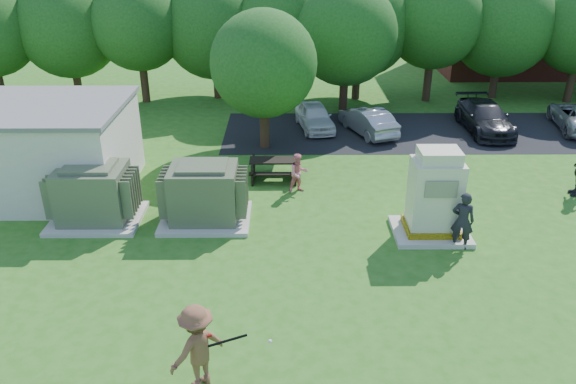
{
  "coord_description": "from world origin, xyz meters",
  "views": [
    {
      "loc": [
        -0.1,
        -12.41,
        9.13
      ],
      "look_at": [
        0.0,
        4.0,
        1.3
      ],
      "focal_mm": 35.0,
      "sensor_mm": 36.0,
      "label": 1
    }
  ],
  "objects_px": {
    "transformer_left": "(94,195)",
    "car_white": "(315,116)",
    "generator_cabinet": "(434,198)",
    "transformer_right": "(204,195)",
    "person_by_generator": "(463,221)",
    "car_dark": "(485,117)",
    "batter": "(197,347)",
    "picnic_table": "(274,167)",
    "car_silver_a": "(368,121)",
    "person_at_picnic": "(299,173)"
  },
  "relations": [
    {
      "from": "car_dark",
      "to": "transformer_left",
      "type": "bearing_deg",
      "value": -151.44
    },
    {
      "from": "transformer_left",
      "to": "car_silver_a",
      "type": "bearing_deg",
      "value": 40.32
    },
    {
      "from": "transformer_left",
      "to": "generator_cabinet",
      "type": "distance_m",
      "value": 11.19
    },
    {
      "from": "person_at_picnic",
      "to": "car_dark",
      "type": "relative_size",
      "value": 0.32
    },
    {
      "from": "transformer_right",
      "to": "picnic_table",
      "type": "bearing_deg",
      "value": 56.6
    },
    {
      "from": "person_at_picnic",
      "to": "car_white",
      "type": "xyz_separation_m",
      "value": [
        0.96,
        7.29,
        -0.13
      ]
    },
    {
      "from": "person_by_generator",
      "to": "car_white",
      "type": "relative_size",
      "value": 0.51
    },
    {
      "from": "person_by_generator",
      "to": "car_dark",
      "type": "xyz_separation_m",
      "value": [
        4.26,
        10.95,
        -0.26
      ]
    },
    {
      "from": "transformer_right",
      "to": "picnic_table",
      "type": "relative_size",
      "value": 1.56
    },
    {
      "from": "car_white",
      "to": "car_dark",
      "type": "xyz_separation_m",
      "value": [
        8.24,
        -0.42,
        0.06
      ]
    },
    {
      "from": "transformer_left",
      "to": "batter",
      "type": "bearing_deg",
      "value": -59.1
    },
    {
      "from": "person_by_generator",
      "to": "car_silver_a",
      "type": "height_order",
      "value": "person_by_generator"
    },
    {
      "from": "generator_cabinet",
      "to": "car_dark",
      "type": "relative_size",
      "value": 0.62
    },
    {
      "from": "transformer_right",
      "to": "car_silver_a",
      "type": "xyz_separation_m",
      "value": [
        6.7,
        8.82,
        -0.34
      ]
    },
    {
      "from": "picnic_table",
      "to": "person_at_picnic",
      "type": "bearing_deg",
      "value": -51.9
    },
    {
      "from": "person_by_generator",
      "to": "car_silver_a",
      "type": "relative_size",
      "value": 0.49
    },
    {
      "from": "person_at_picnic",
      "to": "car_white",
      "type": "height_order",
      "value": "person_at_picnic"
    },
    {
      "from": "transformer_left",
      "to": "batter",
      "type": "xyz_separation_m",
      "value": [
        4.53,
        -7.57,
        0.05
      ]
    },
    {
      "from": "picnic_table",
      "to": "car_white",
      "type": "bearing_deg",
      "value": 72.76
    },
    {
      "from": "batter",
      "to": "car_white",
      "type": "relative_size",
      "value": 0.56
    },
    {
      "from": "transformer_left",
      "to": "car_white",
      "type": "relative_size",
      "value": 0.82
    },
    {
      "from": "transformer_left",
      "to": "transformer_right",
      "type": "xyz_separation_m",
      "value": [
        3.7,
        0.0,
        0.0
      ]
    },
    {
      "from": "car_white",
      "to": "car_silver_a",
      "type": "xyz_separation_m",
      "value": [
        2.52,
        -0.73,
        0.0
      ]
    },
    {
      "from": "generator_cabinet",
      "to": "car_silver_a",
      "type": "distance_m",
      "value": 9.85
    },
    {
      "from": "transformer_right",
      "to": "batter",
      "type": "bearing_deg",
      "value": -83.75
    },
    {
      "from": "car_silver_a",
      "to": "transformer_right",
      "type": "bearing_deg",
      "value": 31.51
    },
    {
      "from": "transformer_right",
      "to": "generator_cabinet",
      "type": "xyz_separation_m",
      "value": [
        7.44,
        -0.98,
        0.32
      ]
    },
    {
      "from": "transformer_left",
      "to": "person_at_picnic",
      "type": "height_order",
      "value": "transformer_left"
    },
    {
      "from": "person_at_picnic",
      "to": "car_dark",
      "type": "xyz_separation_m",
      "value": [
        9.2,
        6.86,
        -0.07
      ]
    },
    {
      "from": "generator_cabinet",
      "to": "person_by_generator",
      "type": "distance_m",
      "value": 1.16
    },
    {
      "from": "picnic_table",
      "to": "person_at_picnic",
      "type": "relative_size",
      "value": 1.27
    },
    {
      "from": "car_dark",
      "to": "transformer_right",
      "type": "bearing_deg",
      "value": -144.64
    },
    {
      "from": "transformer_right",
      "to": "picnic_table",
      "type": "xyz_separation_m",
      "value": [
        2.28,
        3.45,
        -0.46
      ]
    },
    {
      "from": "car_white",
      "to": "picnic_table",
      "type": "bearing_deg",
      "value": -117.38
    },
    {
      "from": "transformer_left",
      "to": "person_by_generator",
      "type": "xyz_separation_m",
      "value": [
        11.85,
        -1.82,
        -0.03
      ]
    },
    {
      "from": "car_white",
      "to": "car_dark",
      "type": "distance_m",
      "value": 8.25
    },
    {
      "from": "picnic_table",
      "to": "car_dark",
      "type": "relative_size",
      "value": 0.41
    },
    {
      "from": "person_by_generator",
      "to": "transformer_left",
      "type": "bearing_deg",
      "value": 10.15
    },
    {
      "from": "transformer_left",
      "to": "picnic_table",
      "type": "bearing_deg",
      "value": 30.02
    },
    {
      "from": "generator_cabinet",
      "to": "person_at_picnic",
      "type": "bearing_deg",
      "value": 142.53
    },
    {
      "from": "batter",
      "to": "car_silver_a",
      "type": "height_order",
      "value": "batter"
    },
    {
      "from": "picnic_table",
      "to": "person_at_picnic",
      "type": "xyz_separation_m",
      "value": [
        0.93,
        -1.19,
        0.24
      ]
    },
    {
      "from": "transformer_right",
      "to": "car_silver_a",
      "type": "distance_m",
      "value": 11.08
    },
    {
      "from": "batter",
      "to": "car_dark",
      "type": "bearing_deg",
      "value": -166.7
    },
    {
      "from": "picnic_table",
      "to": "person_at_picnic",
      "type": "height_order",
      "value": "person_at_picnic"
    },
    {
      "from": "batter",
      "to": "car_silver_a",
      "type": "xyz_separation_m",
      "value": [
        5.87,
        16.39,
        -0.39
      ]
    },
    {
      "from": "transformer_left",
      "to": "transformer_right",
      "type": "bearing_deg",
      "value": 0.0
    },
    {
      "from": "car_white",
      "to": "generator_cabinet",
      "type": "bearing_deg",
      "value": -82.89
    },
    {
      "from": "car_dark",
      "to": "picnic_table",
      "type": "bearing_deg",
      "value": -151.73
    },
    {
      "from": "transformer_right",
      "to": "generator_cabinet",
      "type": "height_order",
      "value": "generator_cabinet"
    }
  ]
}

